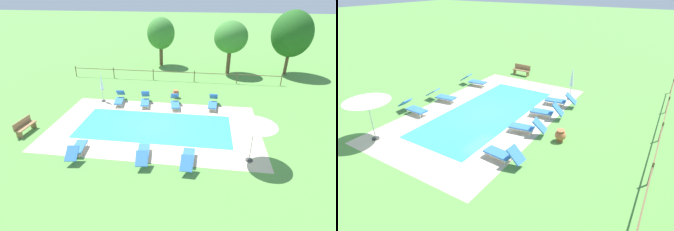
% 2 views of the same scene
% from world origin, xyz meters
% --- Properties ---
extents(ground_plane, '(160.00, 160.00, 0.00)m').
position_xyz_m(ground_plane, '(0.00, 0.00, 0.00)').
color(ground_plane, '#599342').
extents(pool_deck_paving, '(13.12, 7.70, 0.01)m').
position_xyz_m(pool_deck_paving, '(0.00, 0.00, 0.00)').
color(pool_deck_paving, beige).
rests_on(pool_deck_paving, ground).
extents(swimming_pool_water, '(9.58, 4.16, 0.01)m').
position_xyz_m(swimming_pool_water, '(0.00, 0.00, 0.01)').
color(swimming_pool_water, '#38C6D1').
rests_on(swimming_pool_water, ground).
extents(pool_coping_rim, '(10.06, 4.64, 0.01)m').
position_xyz_m(pool_coping_rim, '(0.00, 0.00, 0.01)').
color(pool_coping_rim, beige).
rests_on(pool_coping_rim, ground).
extents(sun_lounger_north_near_steps, '(0.90, 1.97, 0.95)m').
position_xyz_m(sun_lounger_north_near_steps, '(-1.32, 3.30, 0.39)').
color(sun_lounger_north_near_steps, '#3370BC').
rests_on(sun_lounger_north_near_steps, ground).
extents(sun_lounger_north_mid, '(0.88, 2.11, 0.77)m').
position_xyz_m(sun_lounger_north_mid, '(0.08, -3.52, 0.36)').
color(sun_lounger_north_mid, '#3370BC').
rests_on(sun_lounger_north_mid, ground).
extents(sun_lounger_north_far, '(0.75, 1.98, 0.91)m').
position_xyz_m(sun_lounger_north_far, '(3.69, 3.53, 0.38)').
color(sun_lounger_north_far, '#3370BC').
rests_on(sun_lounger_north_far, ground).
extents(sun_lounger_north_end, '(0.83, 2.08, 0.81)m').
position_xyz_m(sun_lounger_north_end, '(-3.46, -3.62, 0.37)').
color(sun_lounger_north_end, '#3370BC').
rests_on(sun_lounger_north_end, ground).
extents(sun_lounger_south_near_corner, '(0.89, 2.02, 0.90)m').
position_xyz_m(sun_lounger_south_near_corner, '(-3.31, 3.33, 0.38)').
color(sun_lounger_south_near_corner, '#3370BC').
rests_on(sun_lounger_south_near_corner, ground).
extents(sun_lounger_south_mid, '(0.65, 2.03, 0.81)m').
position_xyz_m(sun_lounger_south_mid, '(2.40, -3.63, 0.37)').
color(sun_lounger_south_mid, '#3370BC').
rests_on(sun_lounger_south_mid, ground).
extents(sun_lounger_south_far, '(0.90, 2.02, 0.90)m').
position_xyz_m(sun_lounger_south_far, '(0.94, 3.22, 0.38)').
color(sun_lounger_south_far, '#3370BC').
rests_on(sun_lounger_south_far, ground).
extents(patio_umbrella_open_foreground, '(2.16, 2.16, 2.44)m').
position_xyz_m(patio_umbrella_open_foreground, '(5.49, -2.92, 2.22)').
color(patio_umbrella_open_foreground, '#383838').
rests_on(patio_umbrella_open_foreground, ground).
extents(patio_umbrella_closed_row_mid_east, '(0.32, 0.32, 2.29)m').
position_xyz_m(patio_umbrella_closed_row_mid_east, '(-4.69, 3.51, 1.47)').
color(patio_umbrella_closed_row_mid_east, '#383838').
rests_on(patio_umbrella_closed_row_mid_east, ground).
extents(wooden_bench_lawn_side, '(0.53, 1.52, 0.87)m').
position_xyz_m(wooden_bench_lawn_side, '(-7.63, -1.83, 0.47)').
color(wooden_bench_lawn_side, '#937047').
rests_on(wooden_bench_lawn_side, ground).
extents(terracotta_urn_near_fence, '(0.54, 0.54, 0.63)m').
position_xyz_m(terracotta_urn_near_fence, '(0.79, 5.01, 0.34)').
color(terracotta_urn_near_fence, '#B7663D').
rests_on(terracotta_urn_near_fence, ground).
extents(perimeter_fence, '(19.42, 0.08, 1.05)m').
position_xyz_m(perimeter_fence, '(0.11, 9.17, 0.70)').
color(perimeter_fence, brown).
rests_on(perimeter_fence, ground).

